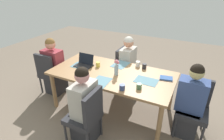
# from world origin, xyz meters

# --- Properties ---
(ground_plane) EXTENTS (10.00, 10.00, 0.00)m
(ground_plane) POSITION_xyz_m (0.00, 0.00, 0.00)
(ground_plane) COLOR #756656
(dining_table) EXTENTS (2.12, 1.05, 0.75)m
(dining_table) POSITION_xyz_m (0.00, 0.00, 0.68)
(dining_table) COLOR #9E754C
(dining_table) RESTS_ON ground_plane
(chair_near_left_near) EXTENTS (0.44, 0.44, 0.90)m
(chair_near_left_near) POSITION_xyz_m (0.09, -0.82, 0.50)
(chair_near_left_near) COLOR #2D2D33
(chair_near_left_near) RESTS_ON ground_plane
(person_near_left_near) EXTENTS (0.36, 0.40, 1.19)m
(person_near_left_near) POSITION_xyz_m (0.01, -0.76, 0.53)
(person_near_left_near) COLOR #2D2D33
(person_near_left_near) RESTS_ON ground_plane
(chair_head_right_left_mid) EXTENTS (0.44, 0.44, 0.90)m
(chair_head_right_left_mid) POSITION_xyz_m (1.39, 0.10, 0.50)
(chair_head_right_left_mid) COLOR #2D2D33
(chair_head_right_left_mid) RESTS_ON ground_plane
(person_head_right_left_mid) EXTENTS (0.40, 0.36, 1.19)m
(person_head_right_left_mid) POSITION_xyz_m (1.33, 0.02, 0.53)
(person_head_right_left_mid) COLOR #2D2D33
(person_head_right_left_mid) RESTS_ON ground_plane
(chair_head_left_left_far) EXTENTS (0.44, 0.44, 0.90)m
(chair_head_left_left_far) POSITION_xyz_m (-1.37, -0.05, 0.50)
(chair_head_left_left_far) COLOR #2D2D33
(chair_head_left_left_far) RESTS_ON ground_plane
(person_head_left_left_far) EXTENTS (0.40, 0.36, 1.19)m
(person_head_left_left_far) POSITION_xyz_m (-1.31, 0.03, 0.53)
(person_head_left_left_far) COLOR #2D2D33
(person_head_left_left_far) RESTS_ON ground_plane
(chair_far_right_near) EXTENTS (0.44, 0.44, 0.90)m
(chair_far_right_near) POSITION_xyz_m (-0.04, 0.87, 0.50)
(chair_far_right_near) COLOR #2D2D33
(chair_far_right_near) RESTS_ON ground_plane
(person_far_right_near) EXTENTS (0.36, 0.40, 1.19)m
(person_far_right_near) POSITION_xyz_m (0.04, 0.81, 0.53)
(person_far_right_near) COLOR #2D2D33
(person_far_right_near) RESTS_ON ground_plane
(flower_vase) EXTENTS (0.08, 0.08, 0.28)m
(flower_vase) POSITION_xyz_m (-0.10, 0.03, 0.89)
(flower_vase) COLOR #8EA8B7
(flower_vase) RESTS_ON dining_table
(placemat_near_left_near) EXTENTS (0.29, 0.38, 0.00)m
(placemat_near_left_near) POSITION_xyz_m (0.01, -0.37, 0.76)
(placemat_near_left_near) COLOR slate
(placemat_near_left_near) RESTS_ON dining_table
(placemat_head_right_left_mid) EXTENTS (0.37, 0.27, 0.00)m
(placemat_head_right_left_mid) POSITION_xyz_m (0.63, 0.01, 0.76)
(placemat_head_right_left_mid) COLOR slate
(placemat_head_right_left_mid) RESTS_ON dining_table
(placemat_head_left_left_far) EXTENTS (0.36, 0.27, 0.00)m
(placemat_head_left_left_far) POSITION_xyz_m (-0.61, 0.01, 0.76)
(placemat_head_left_left_far) COLOR slate
(placemat_head_left_left_far) RESTS_ON dining_table
(placemat_far_right_near) EXTENTS (0.27, 0.37, 0.00)m
(placemat_far_right_near) POSITION_xyz_m (0.02, 0.37, 0.76)
(placemat_far_right_near) COLOR slate
(placemat_far_right_near) RESTS_ON dining_table
(laptop_head_right_left_mid) EXTENTS (0.32, 0.22, 0.21)m
(laptop_head_right_left_mid) POSITION_xyz_m (0.58, -0.02, 0.80)
(laptop_head_right_left_mid) COLOR black
(laptop_head_right_left_mid) RESTS_ON dining_table
(coffee_mug_near_left) EXTENTS (0.08, 0.08, 0.10)m
(coffee_mug_near_left) POSITION_xyz_m (-0.31, -0.44, 0.80)
(coffee_mug_near_left) COLOR white
(coffee_mug_near_left) RESTS_ON dining_table
(coffee_mug_near_right) EXTENTS (0.08, 0.08, 0.08)m
(coffee_mug_near_right) POSITION_xyz_m (-0.38, 0.42, 0.80)
(coffee_mug_near_right) COLOR #33477A
(coffee_mug_near_right) RESTS_ON dining_table
(coffee_mug_centre_left) EXTENTS (0.08, 0.08, 0.08)m
(coffee_mug_centre_left) POSITION_xyz_m (-0.59, 0.28, 0.79)
(coffee_mug_centre_left) COLOR #47704C
(coffee_mug_centre_left) RESTS_ON dining_table
(coffee_mug_centre_right) EXTENTS (0.08, 0.08, 0.09)m
(coffee_mug_centre_right) POSITION_xyz_m (-0.45, -0.40, 0.80)
(coffee_mug_centre_right) COLOR #232328
(coffee_mug_centre_right) RESTS_ON dining_table
(coffee_mug_far_left) EXTENTS (0.08, 0.08, 0.09)m
(coffee_mug_far_left) POSITION_xyz_m (0.34, -0.10, 0.80)
(coffee_mug_far_left) COLOR #DBC64C
(coffee_mug_far_left) RESTS_ON dining_table
(book_red_cover) EXTENTS (0.22, 0.17, 0.03)m
(book_red_cover) POSITION_xyz_m (-0.88, -0.20, 0.77)
(book_red_cover) COLOR #335693
(book_red_cover) RESTS_ON dining_table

